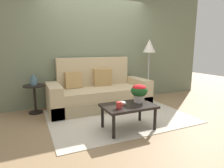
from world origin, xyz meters
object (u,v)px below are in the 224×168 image
(couch, at_px, (98,93))
(coffee_table, at_px, (128,108))
(table_vase, at_px, (34,81))
(coffee_mug, at_px, (119,105))
(floor_lamp, at_px, (149,51))
(snack_bowl, at_px, (122,103))
(side_table, at_px, (34,94))
(potted_plant, at_px, (139,91))

(couch, xyz_separation_m, coffee_table, (0.02, -1.36, 0.03))
(table_vase, bearing_deg, couch, -6.47)
(coffee_mug, bearing_deg, coffee_table, 24.26)
(coffee_table, bearing_deg, floor_lamp, 46.32)
(snack_bowl, bearing_deg, side_table, 130.57)
(coffee_table, height_order, coffee_mug, coffee_mug)
(coffee_mug, bearing_deg, side_table, 125.54)
(coffee_table, height_order, potted_plant, potted_plant)
(floor_lamp, bearing_deg, snack_bowl, -136.44)
(couch, distance_m, coffee_table, 1.36)
(coffee_table, distance_m, potted_plant, 0.35)
(floor_lamp, distance_m, coffee_mug, 2.44)
(potted_plant, bearing_deg, table_vase, 138.26)
(coffee_table, distance_m, side_table, 2.03)
(potted_plant, xyz_separation_m, coffee_mug, (-0.47, -0.17, -0.14))
(floor_lamp, xyz_separation_m, potted_plant, (-1.19, -1.43, -0.66))
(coffee_mug, bearing_deg, potted_plant, 20.36)
(couch, relative_size, coffee_table, 2.62)
(floor_lamp, height_order, snack_bowl, floor_lamp)
(coffee_table, bearing_deg, coffee_mug, -155.74)
(couch, relative_size, floor_lamp, 1.44)
(potted_plant, distance_m, snack_bowl, 0.39)
(coffee_mug, height_order, snack_bowl, coffee_mug)
(coffee_mug, height_order, table_vase, table_vase)
(side_table, bearing_deg, potted_plant, -41.51)
(couch, distance_m, side_table, 1.35)
(potted_plant, relative_size, snack_bowl, 2.26)
(side_table, bearing_deg, coffee_mug, -54.46)
(potted_plant, bearing_deg, coffee_mug, -159.64)
(floor_lamp, bearing_deg, potted_plant, -129.75)
(snack_bowl, bearing_deg, couch, 86.18)
(potted_plant, bearing_deg, snack_bowl, -173.52)
(couch, bearing_deg, coffee_table, -89.09)
(coffee_mug, xyz_separation_m, table_vase, (-1.14, 1.61, 0.21))
(coffee_table, xyz_separation_m, potted_plant, (0.25, 0.07, 0.24))
(couch, bearing_deg, side_table, 173.93)
(coffee_table, height_order, table_vase, table_vase)
(table_vase, bearing_deg, snack_bowl, -49.67)
(coffee_table, relative_size, coffee_mug, 6.54)
(coffee_table, xyz_separation_m, side_table, (-1.36, 1.50, 0.05))
(side_table, height_order, coffee_mug, side_table)
(coffee_mug, relative_size, table_vase, 0.64)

